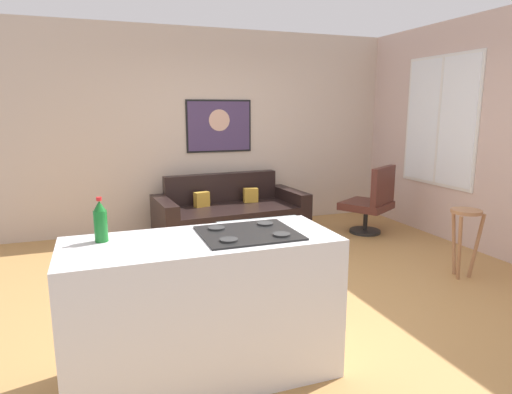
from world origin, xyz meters
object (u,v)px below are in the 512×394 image
armchair (372,201)px  wall_painting (219,126)px  bar_stool (465,227)px  coffee_table (265,227)px  soda_bottle (100,222)px  couch (230,216)px

armchair → wall_painting: size_ratio=0.99×
armchair → bar_stool: 1.69m
coffee_table → armchair: (1.74, 0.46, 0.08)m
soda_bottle → couch: bearing=60.3°
couch → bar_stool: 2.93m
couch → wall_painting: size_ratio=2.16×
coffee_table → bar_stool: bearing=-36.0°
armchair → wall_painting: (-1.82, 1.17, 1.00)m
couch → wall_painting: wall_painting is taller
bar_stool → wall_painting: size_ratio=0.74×
couch → coffee_table: 1.10m
couch → soda_bottle: size_ratio=7.61×
couch → armchair: 1.95m
bar_stool → soda_bottle: size_ratio=2.62×
bar_stool → wall_painting: bearing=121.7°
coffee_table → soda_bottle: soda_bottle is taller
armchair → soda_bottle: soda_bottle is taller
armchair → bar_stool: (-0.06, -1.69, 0.07)m
couch → soda_bottle: bearing=-119.7°
couch → armchair: armchair is taller
coffee_table → soda_bottle: bearing=-133.7°
coffee_table → armchair: bearing=14.9°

